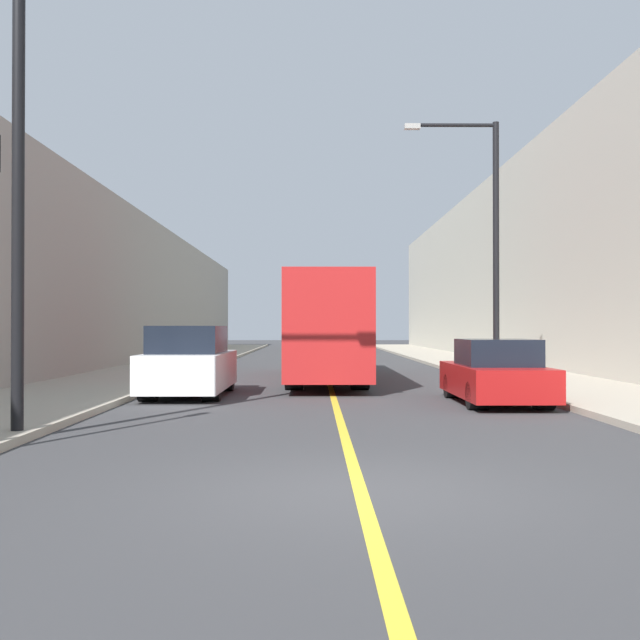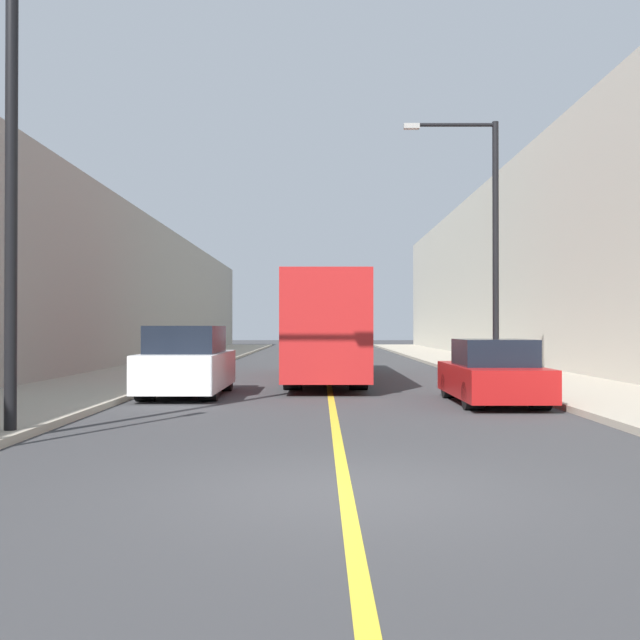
{
  "view_description": "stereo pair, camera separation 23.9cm",
  "coord_description": "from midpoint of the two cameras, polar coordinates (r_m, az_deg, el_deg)",
  "views": [
    {
      "loc": [
        -0.52,
        -8.2,
        1.8
      ],
      "look_at": [
        -0.29,
        17.84,
        2.07
      ],
      "focal_mm": 42.0,
      "sensor_mm": 36.0,
      "label": 1
    },
    {
      "loc": [
        -0.28,
        -8.2,
        1.8
      ],
      "look_at": [
        -0.29,
        17.84,
        2.07
      ],
      "focal_mm": 42.0,
      "sensor_mm": 36.0,
      "label": 2
    }
  ],
  "objects": [
    {
      "name": "street_lamp_right",
      "position": [
        24.55,
        12.39,
        6.56
      ],
      "size": [
        3.02,
        0.24,
        8.23
      ],
      "color": "black",
      "rests_on": "sidewalk_right"
    },
    {
      "name": "sidewalk_left",
      "position": [
        38.8,
        -10.32,
        -3.14
      ],
      "size": [
        3.97,
        72.0,
        0.14
      ],
      "primitive_type": "cube",
      "color": "#A89E8C",
      "rests_on": "ground"
    },
    {
      "name": "street_lamp_left",
      "position": [
        13.36,
        -21.41,
        12.8
      ],
      "size": [
        3.02,
        0.24,
        8.3
      ],
      "color": "black",
      "rests_on": "sidewalk_left"
    },
    {
      "name": "building_row_left",
      "position": [
        39.69,
        -16.0,
        2.28
      ],
      "size": [
        4.0,
        72.0,
        7.54
      ],
      "primitive_type": "cube",
      "color": "gray",
      "rests_on": "ground"
    },
    {
      "name": "road_center_line",
      "position": [
        38.24,
        0.09,
        -3.29
      ],
      "size": [
        0.16,
        72.0,
        0.01
      ],
      "primitive_type": "cube",
      "color": "gold",
      "rests_on": "ground"
    },
    {
      "name": "car_right_near",
      "position": [
        18.23,
        12.86,
        -4.08
      ],
      "size": [
        1.88,
        4.49,
        1.53
      ],
      "color": "maroon",
      "rests_on": "ground"
    },
    {
      "name": "bus",
      "position": [
        25.72,
        0.11,
        -0.55
      ],
      "size": [
        2.44,
        12.83,
        3.39
      ],
      "color": "#AD1E1E",
      "rests_on": "ground"
    },
    {
      "name": "parked_suv_left",
      "position": [
        20.05,
        -10.26,
        -3.28
      ],
      "size": [
        1.99,
        4.8,
        1.85
      ],
      "color": "silver",
      "rests_on": "ground"
    },
    {
      "name": "ground_plane",
      "position": [
        8.4,
        2.28,
        -12.98
      ],
      "size": [
        200.0,
        200.0,
        0.0
      ],
      "primitive_type": "plane",
      "color": "#38383A"
    },
    {
      "name": "building_row_right",
      "position": [
        39.99,
        16.07,
        4.0
      ],
      "size": [
        4.0,
        72.0,
        9.97
      ],
      "primitive_type": "cube",
      "color": "#B7B2A3",
      "rests_on": "ground"
    },
    {
      "name": "sidewalk_right",
      "position": [
        38.95,
        10.45,
        -3.13
      ],
      "size": [
        3.97,
        72.0,
        0.14
      ],
      "primitive_type": "cube",
      "color": "#A89E8C",
      "rests_on": "ground"
    }
  ]
}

